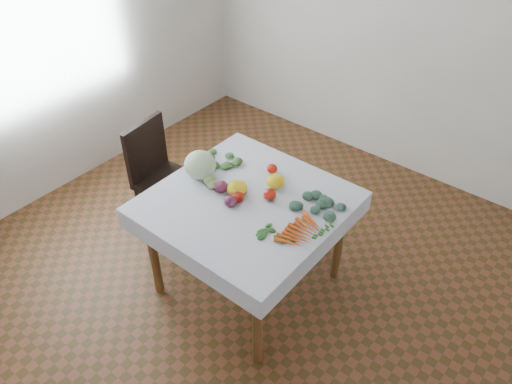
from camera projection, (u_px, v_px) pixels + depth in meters
ground at (248, 282)px, 3.55m from camera, size 4.00×4.00×0.00m
back_wall at (409, 17)px, 3.92m from camera, size 4.00×0.04×2.70m
left_wall at (39, 30)px, 3.69m from camera, size 0.04×4.00×2.70m
table at (247, 213)px, 3.14m from camera, size 1.00×1.00×0.75m
tablecloth at (247, 201)px, 3.08m from camera, size 1.12×1.12×0.01m
chair at (158, 170)px, 3.75m from camera, size 0.45×0.45×0.89m
cabbage at (200, 165)px, 3.22m from camera, size 0.23×0.23×0.18m
tomato_a at (272, 169)px, 3.29m from camera, size 0.07×0.07×0.06m
tomato_b at (270, 194)px, 3.07m from camera, size 0.09×0.09×0.07m
tomato_c at (241, 190)px, 3.10m from camera, size 0.09×0.09×0.07m
tomato_d at (238, 197)px, 3.05m from camera, size 0.09×0.09×0.07m
heirloom_back at (276, 181)px, 3.16m from camera, size 0.13×0.13×0.09m
heirloom_front at (237, 188)px, 3.10m from camera, size 0.17×0.17×0.09m
onion_a at (221, 187)px, 3.12m from camera, size 0.11×0.11×0.08m
onion_b at (230, 201)px, 3.02m from camera, size 0.09×0.09×0.07m
tomatillo_cluster at (213, 183)px, 3.18m from camera, size 0.17×0.10×0.05m
carrot_bunch at (303, 232)px, 2.83m from camera, size 0.18×0.32×0.03m
kale_bunch at (322, 206)px, 3.01m from camera, size 0.30×0.26×0.04m
basil_bunch at (283, 236)px, 2.82m from camera, size 0.26×0.18×0.01m
dill_bunch at (219, 161)px, 3.38m from camera, size 0.24×0.23×0.03m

